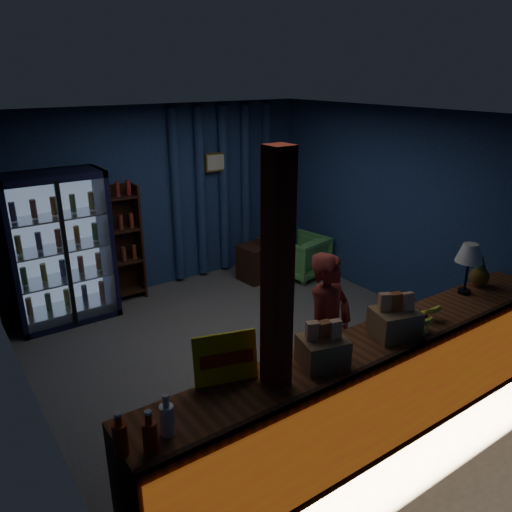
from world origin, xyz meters
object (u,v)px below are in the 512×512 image
Objects in this scene: pastry_tray at (405,326)px; table_lamp at (470,255)px; shopkeeper at (328,333)px; green_chair at (301,256)px.

table_lamp reaches higher than pastry_tray.
pastry_tray is (0.36, -0.56, 0.21)m from shopkeeper.
pastry_tray is at bearing -69.81° from shopkeeper.
pastry_tray is at bearing -172.46° from table_lamp.
pastry_tray is 1.13m from table_lamp.
green_chair is at bearing 64.43° from pastry_tray.
green_chair is (1.88, 2.62, -0.45)m from shopkeeper.
shopkeeper reaches higher than table_lamp.
shopkeeper is 0.69m from pastry_tray.
green_chair is 1.73× the size of pastry_tray.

